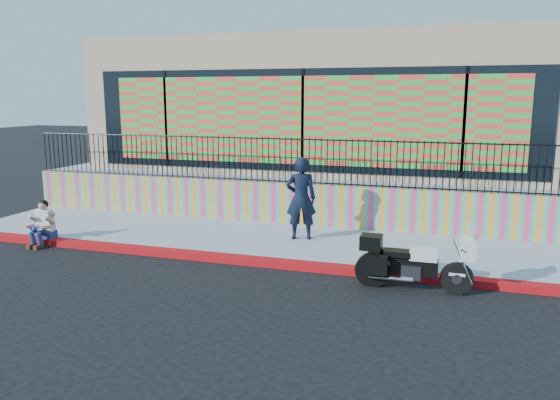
% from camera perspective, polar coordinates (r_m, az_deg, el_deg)
% --- Properties ---
extents(ground, '(90.00, 90.00, 0.00)m').
position_cam_1_polar(ground, '(11.69, -3.10, -6.70)').
color(ground, black).
rests_on(ground, ground).
extents(red_curb, '(16.00, 0.30, 0.15)m').
position_cam_1_polar(red_curb, '(11.67, -3.10, -6.35)').
color(red_curb, '#A80C12').
rests_on(red_curb, ground).
extents(sidewalk, '(16.00, 3.00, 0.15)m').
position_cam_1_polar(sidewalk, '(13.16, -0.56, -4.34)').
color(sidewalk, '#98A0B6').
rests_on(sidewalk, ground).
extents(mural_wall, '(16.00, 0.20, 1.10)m').
position_cam_1_polar(mural_wall, '(14.51, 1.41, -0.38)').
color(mural_wall, '#E93D71').
rests_on(mural_wall, sidewalk).
extents(metal_fence, '(15.80, 0.04, 1.20)m').
position_cam_1_polar(metal_fence, '(14.33, 1.43, 4.14)').
color(metal_fence, black).
rests_on(metal_fence, mural_wall).
extents(elevated_platform, '(16.00, 10.00, 1.25)m').
position_cam_1_polar(elevated_platform, '(19.40, 5.64, 2.19)').
color(elevated_platform, '#98A0B6').
rests_on(elevated_platform, ground).
extents(storefront_building, '(14.00, 8.06, 4.00)m').
position_cam_1_polar(storefront_building, '(18.97, 5.65, 9.96)').
color(storefront_building, tan).
rests_on(storefront_building, elevated_platform).
extents(police_motorcycle, '(2.09, 0.69, 1.30)m').
position_cam_1_polar(police_motorcycle, '(10.33, 13.64, -6.21)').
color(police_motorcycle, black).
rests_on(police_motorcycle, ground).
extents(police_officer, '(0.83, 0.68, 1.97)m').
position_cam_1_polar(police_officer, '(12.91, 2.21, 0.18)').
color(police_officer, black).
rests_on(police_officer, sidewalk).
extents(seated_man, '(0.54, 0.71, 1.06)m').
position_cam_1_polar(seated_man, '(14.13, -23.67, -2.64)').
color(seated_man, navy).
rests_on(seated_man, ground).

